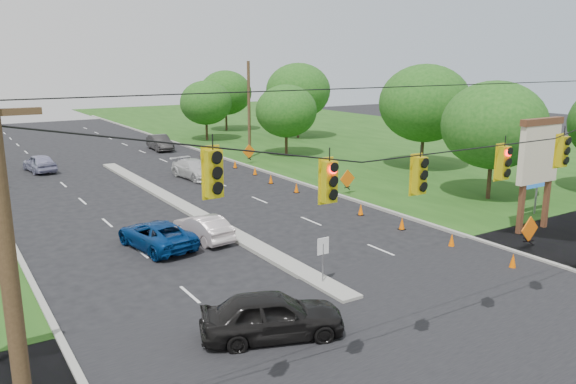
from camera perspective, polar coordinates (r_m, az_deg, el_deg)
ground at (r=19.45m, az=14.34°, el=-14.92°), size 160.00×160.00×0.00m
grass_right at (r=53.93m, az=20.85°, el=2.70°), size 40.00×160.00×0.06m
cross_street at (r=19.45m, az=14.34°, el=-14.92°), size 160.00×14.00×0.02m
curb_right at (r=48.25m, az=-3.55°, el=2.40°), size 0.25×110.00×0.16m
median at (r=36.07m, az=-10.63°, el=-1.53°), size 1.00×34.00×0.18m
median_sign at (r=22.97m, az=3.58°, el=-6.07°), size 0.55×0.06×2.05m
signal_span at (r=17.03m, az=17.61°, el=-1.24°), size 25.60×0.32×9.00m
utility_pole_far_right at (r=53.13m, az=-3.98°, el=8.29°), size 0.28×0.28×9.00m
pylon_sign at (r=32.79m, az=24.13°, el=3.22°), size 5.90×2.30×6.12m
cone_0 at (r=27.04m, az=21.88°, el=-6.52°), size 0.32×0.32×0.70m
cone_1 at (r=29.06m, az=16.30°, el=-4.73°), size 0.32×0.32×0.70m
cone_2 at (r=31.35m, az=11.51°, el=-3.15°), size 0.32×0.32×0.70m
cone_3 at (r=33.84m, az=7.40°, el=-1.77°), size 0.32×0.32×0.70m
cone_4 at (r=36.50m, az=3.89°, el=-0.58°), size 0.32×0.32×0.70m
cone_5 at (r=39.29m, az=0.86°, el=0.44°), size 0.32×0.32×0.70m
cone_6 at (r=42.19m, az=-1.76°, el=1.33°), size 0.32×0.32×0.70m
cone_7 at (r=45.45m, az=-3.37°, el=2.18°), size 0.32×0.32×0.70m
cone_8 at (r=48.49m, az=-5.40°, el=2.84°), size 0.32×0.32×0.70m
cone_9 at (r=51.58m, az=-7.18°, el=3.42°), size 0.32×0.32×0.70m
cone_10 at (r=54.72m, az=-8.77°, el=3.93°), size 0.32×0.32×0.70m
work_sign_0 at (r=29.36m, az=23.33°, el=-3.60°), size 1.27×0.58×1.37m
work_sign_1 at (r=38.61m, az=6.05°, el=1.27°), size 1.27×0.58×1.37m
work_sign_2 at (r=50.12m, az=-3.98°, el=4.06°), size 1.27×0.58×1.37m
tree_7 at (r=38.98m, az=20.19°, el=6.40°), size 6.72×6.72×7.84m
tree_8 at (r=48.44m, az=13.72°, el=8.75°), size 7.56×7.56×8.82m
tree_9 at (r=54.06m, az=-0.17°, el=8.23°), size 5.88×5.88×6.86m
tree_10 at (r=66.68m, az=1.05°, el=10.24°), size 7.56×7.56×8.82m
tree_11 at (r=74.26m, az=-6.36°, el=9.99°), size 6.72×6.72×7.84m
tree_12 at (r=65.42m, az=-8.35°, el=8.96°), size 5.88×5.88×6.86m
black_sedan at (r=19.03m, az=-1.60°, el=-12.40°), size 5.14×3.43×1.63m
white_sedan at (r=29.21m, az=-8.61°, el=-3.60°), size 1.87×4.16×1.32m
blue_pickup at (r=28.44m, az=-13.24°, el=-4.23°), size 3.03×5.23×1.37m
silver_car_far at (r=44.62m, az=-9.46°, el=2.31°), size 2.59×5.23×1.46m
silver_car_oncoming at (r=50.98m, az=-23.93°, el=2.72°), size 2.34×4.61×1.50m
dark_car_receding at (r=59.58m, az=-12.89°, el=4.92°), size 1.92×4.82×1.56m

